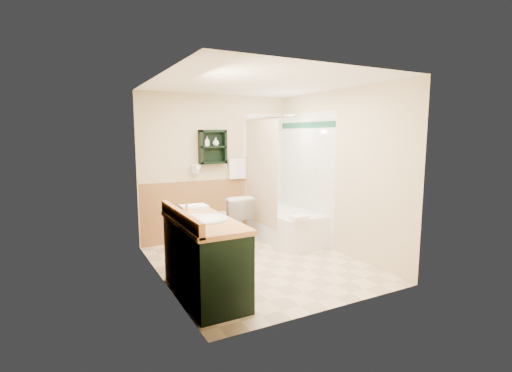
# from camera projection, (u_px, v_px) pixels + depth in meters

# --- Properties ---
(floor) EXTENTS (3.00, 3.00, 0.00)m
(floor) POSITION_uv_depth(u_px,v_px,m) (259.00, 264.00, 5.05)
(floor) COLOR beige
(floor) RESTS_ON ground
(back_wall) EXTENTS (2.60, 0.04, 2.40)m
(back_wall) POSITION_uv_depth(u_px,v_px,m) (216.00, 167.00, 6.22)
(back_wall) COLOR beige
(back_wall) RESTS_ON ground
(left_wall) EXTENTS (0.04, 3.00, 2.40)m
(left_wall) POSITION_uv_depth(u_px,v_px,m) (159.00, 183.00, 4.27)
(left_wall) COLOR beige
(left_wall) RESTS_ON ground
(right_wall) EXTENTS (0.04, 3.00, 2.40)m
(right_wall) POSITION_uv_depth(u_px,v_px,m) (337.00, 172.00, 5.50)
(right_wall) COLOR beige
(right_wall) RESTS_ON ground
(ceiling) EXTENTS (2.60, 3.00, 0.04)m
(ceiling) POSITION_uv_depth(u_px,v_px,m) (259.00, 81.00, 4.72)
(ceiling) COLOR white
(ceiling) RESTS_ON back_wall
(wainscot_left) EXTENTS (2.98, 2.98, 1.00)m
(wainscot_left) POSITION_uv_depth(u_px,v_px,m) (164.00, 241.00, 4.39)
(wainscot_left) COLOR #A97344
(wainscot_left) RESTS_ON left_wall
(wainscot_back) EXTENTS (2.58, 2.58, 1.00)m
(wainscot_back) POSITION_uv_depth(u_px,v_px,m) (218.00, 209.00, 6.28)
(wainscot_back) COLOR #A97344
(wainscot_back) RESTS_ON back_wall
(mirror_frame) EXTENTS (1.30, 1.30, 1.00)m
(mirror_frame) POSITION_uv_depth(u_px,v_px,m) (175.00, 159.00, 3.77)
(mirror_frame) COLOR brown
(mirror_frame) RESTS_ON left_wall
(mirror_glass) EXTENTS (1.20, 1.20, 0.90)m
(mirror_glass) POSITION_uv_depth(u_px,v_px,m) (176.00, 159.00, 3.78)
(mirror_glass) COLOR white
(mirror_glass) RESTS_ON left_wall
(tile_right) EXTENTS (1.50, 1.50, 2.10)m
(tile_right) POSITION_uv_depth(u_px,v_px,m) (305.00, 177.00, 6.16)
(tile_right) COLOR white
(tile_right) RESTS_ON right_wall
(tile_back) EXTENTS (0.95, 0.95, 2.10)m
(tile_back) POSITION_uv_depth(u_px,v_px,m) (270.00, 174.00, 6.67)
(tile_back) COLOR white
(tile_back) RESTS_ON back_wall
(tile_accent) EXTENTS (1.50, 1.50, 0.10)m
(tile_accent) POSITION_uv_depth(u_px,v_px,m) (306.00, 125.00, 6.03)
(tile_accent) COLOR #154B34
(tile_accent) RESTS_ON right_wall
(wall_shelf) EXTENTS (0.45, 0.15, 0.55)m
(wall_shelf) POSITION_uv_depth(u_px,v_px,m) (213.00, 147.00, 6.02)
(wall_shelf) COLOR black
(wall_shelf) RESTS_ON back_wall
(hair_dryer) EXTENTS (0.10, 0.24, 0.18)m
(hair_dryer) POSITION_uv_depth(u_px,v_px,m) (195.00, 169.00, 5.95)
(hair_dryer) COLOR white
(hair_dryer) RESTS_ON back_wall
(towel_bar) EXTENTS (0.40, 0.06, 0.40)m
(towel_bar) POSITION_uv_depth(u_px,v_px,m) (237.00, 158.00, 6.30)
(towel_bar) COLOR white
(towel_bar) RESTS_ON back_wall
(curtain_rod) EXTENTS (0.03, 1.60, 0.03)m
(curtain_rod) POSITION_uv_depth(u_px,v_px,m) (266.00, 118.00, 5.68)
(curtain_rod) COLOR silver
(curtain_rod) RESTS_ON back_wall
(shower_curtain) EXTENTS (1.05, 1.05, 1.70)m
(shower_curtain) POSITION_uv_depth(u_px,v_px,m) (261.00, 172.00, 5.95)
(shower_curtain) COLOR beige
(shower_curtain) RESTS_ON curtain_rod
(vanity) EXTENTS (0.59, 1.34, 0.85)m
(vanity) POSITION_uv_depth(u_px,v_px,m) (205.00, 258.00, 4.01)
(vanity) COLOR black
(vanity) RESTS_ON ground
(bathtub) EXTENTS (0.75, 1.50, 0.50)m
(bathtub) POSITION_uv_depth(u_px,v_px,m) (283.00, 225.00, 6.19)
(bathtub) COLOR white
(bathtub) RESTS_ON ground
(toilet) EXTENTS (0.45, 0.79, 0.77)m
(toilet) POSITION_uv_depth(u_px,v_px,m) (232.00, 218.00, 6.11)
(toilet) COLOR white
(toilet) RESTS_ON ground
(counter_towel) EXTENTS (0.31, 0.24, 0.04)m
(counter_towel) POSITION_uv_depth(u_px,v_px,m) (194.00, 207.00, 4.54)
(counter_towel) COLOR white
(counter_towel) RESTS_ON vanity
(vanity_book) EXTENTS (0.16, 0.02, 0.22)m
(vanity_book) POSITION_uv_depth(u_px,v_px,m) (171.00, 201.00, 4.48)
(vanity_book) COLOR black
(vanity_book) RESTS_ON vanity
(tub_towel) EXTENTS (0.24, 0.20, 0.07)m
(tub_towel) POSITION_uv_depth(u_px,v_px,m) (299.00, 218.00, 5.43)
(tub_towel) COLOR white
(tub_towel) RESTS_ON bathtub
(soap_bottle_a) EXTENTS (0.11, 0.16, 0.07)m
(soap_bottle_a) POSITION_uv_depth(u_px,v_px,m) (207.00, 144.00, 5.96)
(soap_bottle_a) COLOR white
(soap_bottle_a) RESTS_ON wall_shelf
(soap_bottle_b) EXTENTS (0.12, 0.14, 0.10)m
(soap_bottle_b) POSITION_uv_depth(u_px,v_px,m) (216.00, 143.00, 6.03)
(soap_bottle_b) COLOR white
(soap_bottle_b) RESTS_ON wall_shelf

